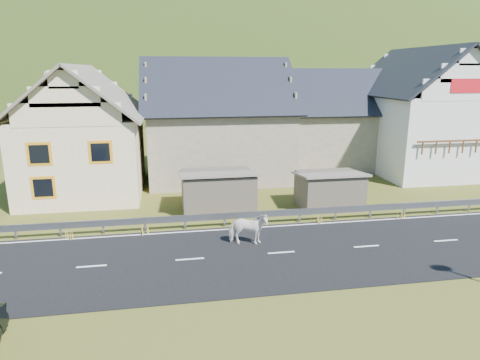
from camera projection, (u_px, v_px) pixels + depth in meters
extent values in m
plane|color=#474A16|center=(281.00, 253.00, 18.77)|extent=(160.00, 160.00, 0.00)
cube|color=black|center=(281.00, 253.00, 18.77)|extent=(60.00, 7.00, 0.04)
cube|color=silver|center=(281.00, 252.00, 18.76)|extent=(60.00, 6.60, 0.01)
cube|color=#93969B|center=(263.00, 214.00, 22.14)|extent=(28.00, 0.08, 0.34)
cube|color=#93969B|center=(16.00, 232.00, 20.24)|extent=(0.10, 0.06, 0.70)
cube|color=#93969B|center=(60.00, 230.00, 20.57)|extent=(0.10, 0.06, 0.70)
cube|color=#93969B|center=(103.00, 227.00, 20.90)|extent=(0.10, 0.06, 0.70)
cube|color=#93969B|center=(145.00, 225.00, 21.23)|extent=(0.10, 0.06, 0.70)
cube|color=#93969B|center=(185.00, 223.00, 21.56)|extent=(0.10, 0.06, 0.70)
cube|color=#93969B|center=(225.00, 220.00, 21.89)|extent=(0.10, 0.06, 0.70)
cube|color=#93969B|center=(263.00, 218.00, 22.22)|extent=(0.10, 0.06, 0.70)
cube|color=#93969B|center=(300.00, 216.00, 22.55)|extent=(0.10, 0.06, 0.70)
cube|color=#93969B|center=(336.00, 214.00, 22.88)|extent=(0.10, 0.06, 0.70)
cube|color=#93969B|center=(370.00, 212.00, 23.21)|extent=(0.10, 0.06, 0.70)
cube|color=#93969B|center=(404.00, 210.00, 23.54)|extent=(0.10, 0.06, 0.70)
cube|color=#93969B|center=(437.00, 208.00, 23.87)|extent=(0.10, 0.06, 0.70)
cube|color=#93969B|center=(469.00, 206.00, 24.20)|extent=(0.10, 0.06, 0.70)
cube|color=brown|center=(218.00, 191.00, 24.37)|extent=(4.30, 3.30, 2.40)
cube|color=brown|center=(329.00, 190.00, 24.99)|extent=(3.80, 2.90, 2.20)
cube|color=#FBE5BB|center=(86.00, 154.00, 27.95)|extent=(7.00, 9.00, 5.00)
cube|color=orange|center=(39.00, 154.00, 23.17)|extent=(1.30, 0.12, 1.30)
cube|color=orange|center=(101.00, 152.00, 23.70)|extent=(1.30, 0.12, 1.30)
cube|color=orange|center=(43.00, 188.00, 23.64)|extent=(1.30, 0.12, 1.30)
cube|color=gray|center=(53.00, 90.00, 28.04)|extent=(0.70, 0.70, 2.40)
cube|color=gray|center=(217.00, 143.00, 32.30)|extent=(10.00, 9.00, 5.00)
cube|color=gray|center=(332.00, 138.00, 35.91)|extent=(9.00, 8.00, 4.60)
cube|color=silver|center=(419.00, 133.00, 33.86)|extent=(8.00, 10.00, 6.00)
cube|color=red|center=(469.00, 86.00, 28.11)|extent=(2.60, 0.06, 0.90)
cube|color=brown|center=(464.00, 141.00, 28.80)|extent=(6.80, 0.12, 0.12)
ellipsoid|color=#203811|center=(188.00, 133.00, 196.35)|extent=(440.00, 280.00, 260.00)
imported|color=white|center=(248.00, 229.00, 19.46)|extent=(1.15, 1.92, 1.52)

